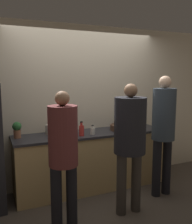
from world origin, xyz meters
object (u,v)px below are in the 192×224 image
Objects in this scene: utensil_crock at (49,129)px; potted_plant at (17,129)px; bottle_amber at (57,129)px; cup_blue at (75,130)px; bottle_red at (81,130)px; person_left at (63,150)px; fruit_bowl at (121,127)px; person_center at (130,135)px; person_right at (163,126)px; bottle_clear at (93,131)px.

utensil_crock is 0.48m from potted_plant.
cup_blue is (0.28, 0.02, -0.06)m from bottle_amber.
utensil_crock is 0.50m from bottle_red.
person_left is 0.96m from bottle_amber.
fruit_bowl is 0.74m from bottle_red.
person_center is at bearing -61.50° from bottle_red.
person_right is 0.72m from fruit_bowl.
person_center reaches higher than potted_plant.
cup_blue is at bearing -1.26° from potted_plant.
bottle_clear is at bearing -169.27° from fruit_bowl.
bottle_amber is 2.86× the size of cup_blue.
person_left reaches higher than utensil_crock.
bottle_red is at bearing -170.77° from fruit_bowl.
potted_plant is (-0.57, 0.04, 0.03)m from bottle_amber.
person_right reaches higher than person_center.
person_center reaches higher than bottle_clear.
person_right is 1.34m from cup_blue.
person_left is 1.06m from cup_blue.
utensil_crock is at bearing 85.91° from person_left.
fruit_bowl is at bearing 9.23° from bottle_red.
person_left is at bearing -179.20° from person_center.
bottle_clear is at bearing -12.19° from potted_plant.
person_center reaches higher than cup_blue.
potted_plant is (-1.99, 0.73, -0.02)m from person_right.
person_right is at bearing -28.66° from bottle_clear.
fruit_bowl is at bearing 122.00° from person_right.
bottle_amber is 0.58m from potted_plant.
fruit_bowl is 2.40× the size of bottle_clear.
potted_plant is (-1.61, 0.13, 0.08)m from fruit_bowl.
utensil_crock is 1.12× the size of potted_plant.
person_left is at bearing -131.93° from bottle_clear.
fruit_bowl is 0.55m from bottle_clear.
person_center reaches higher than bottle_amber.
person_right is 7.68× the size of potted_plant.
person_center is 0.75m from person_right.
cup_blue is 0.86m from potted_plant.
bottle_clear is at bearing 105.76° from person_center.
person_center is at bearing -161.75° from person_right.
bottle_clear is 0.30m from cup_blue.
bottle_amber is (0.18, 0.94, 0.04)m from person_left.
person_center is 20.25× the size of cup_blue.
person_center is 0.91m from fruit_bowl.
potted_plant is at bearing 175.43° from fruit_bowl.
potted_plant reaches higher than bottle_clear.
person_left is 6.98× the size of potted_plant.
person_left is 6.21× the size of utensil_crock.
person_left is at bearing -67.91° from potted_plant.
person_left is at bearing -94.09° from utensil_crock.
person_right is 21.37× the size of cup_blue.
bottle_clear is at bearing -21.52° from bottle_amber.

